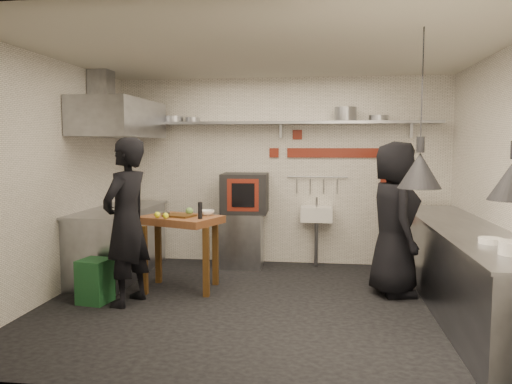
# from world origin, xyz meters

# --- Properties ---
(floor) EXTENTS (5.00, 5.00, 0.00)m
(floor) POSITION_xyz_m (0.00, 0.00, 0.00)
(floor) COLOR black
(floor) RESTS_ON ground
(ceiling) EXTENTS (5.00, 5.00, 0.00)m
(ceiling) POSITION_xyz_m (0.00, 0.00, 2.80)
(ceiling) COLOR beige
(ceiling) RESTS_ON floor
(wall_back) EXTENTS (5.00, 0.04, 2.80)m
(wall_back) POSITION_xyz_m (0.00, 2.10, 1.40)
(wall_back) COLOR white
(wall_back) RESTS_ON floor
(wall_front) EXTENTS (5.00, 0.04, 2.80)m
(wall_front) POSITION_xyz_m (0.00, -2.10, 1.40)
(wall_front) COLOR white
(wall_front) RESTS_ON floor
(wall_left) EXTENTS (0.04, 4.20, 2.80)m
(wall_left) POSITION_xyz_m (-2.50, 0.00, 1.40)
(wall_left) COLOR white
(wall_left) RESTS_ON floor
(wall_right) EXTENTS (0.04, 4.20, 2.80)m
(wall_right) POSITION_xyz_m (2.50, 0.00, 1.40)
(wall_right) COLOR white
(wall_right) RESTS_ON floor
(red_band_horiz) EXTENTS (1.70, 0.02, 0.14)m
(red_band_horiz) POSITION_xyz_m (0.95, 2.08, 1.68)
(red_band_horiz) COLOR maroon
(red_band_horiz) RESTS_ON wall_back
(red_band_vert) EXTENTS (0.14, 0.02, 1.10)m
(red_band_vert) POSITION_xyz_m (1.55, 2.08, 1.20)
(red_band_vert) COLOR maroon
(red_band_vert) RESTS_ON wall_back
(red_tile_a) EXTENTS (0.14, 0.02, 0.14)m
(red_tile_a) POSITION_xyz_m (0.25, 2.08, 1.95)
(red_tile_a) COLOR maroon
(red_tile_a) RESTS_ON wall_back
(red_tile_b) EXTENTS (0.14, 0.02, 0.14)m
(red_tile_b) POSITION_xyz_m (-0.10, 2.08, 1.68)
(red_tile_b) COLOR maroon
(red_tile_b) RESTS_ON wall_back
(back_shelf) EXTENTS (4.60, 0.34, 0.04)m
(back_shelf) POSITION_xyz_m (0.00, 1.92, 2.12)
(back_shelf) COLOR gray
(back_shelf) RESTS_ON wall_back
(shelf_bracket_left) EXTENTS (0.04, 0.06, 0.24)m
(shelf_bracket_left) POSITION_xyz_m (-1.90, 2.07, 2.02)
(shelf_bracket_left) COLOR gray
(shelf_bracket_left) RESTS_ON wall_back
(shelf_bracket_mid) EXTENTS (0.04, 0.06, 0.24)m
(shelf_bracket_mid) POSITION_xyz_m (0.00, 2.07, 2.02)
(shelf_bracket_mid) COLOR gray
(shelf_bracket_mid) RESTS_ON wall_back
(shelf_bracket_right) EXTENTS (0.04, 0.06, 0.24)m
(shelf_bracket_right) POSITION_xyz_m (1.90, 2.07, 2.02)
(shelf_bracket_right) COLOR gray
(shelf_bracket_right) RESTS_ON wall_back
(pan_far_left) EXTENTS (0.39, 0.39, 0.09)m
(pan_far_left) POSITION_xyz_m (-1.61, 1.92, 2.19)
(pan_far_left) COLOR gray
(pan_far_left) RESTS_ON back_shelf
(pan_mid_left) EXTENTS (0.28, 0.28, 0.07)m
(pan_mid_left) POSITION_xyz_m (-1.32, 1.92, 2.18)
(pan_mid_left) COLOR gray
(pan_mid_left) RESTS_ON back_shelf
(stock_pot) EXTENTS (0.40, 0.40, 0.20)m
(stock_pot) POSITION_xyz_m (0.95, 1.92, 2.24)
(stock_pot) COLOR gray
(stock_pot) RESTS_ON back_shelf
(pan_right) EXTENTS (0.30, 0.30, 0.08)m
(pan_right) POSITION_xyz_m (1.42, 1.92, 2.18)
(pan_right) COLOR gray
(pan_right) RESTS_ON back_shelf
(oven_stand) EXTENTS (0.63, 0.58, 0.80)m
(oven_stand) POSITION_xyz_m (-0.55, 1.76, 0.40)
(oven_stand) COLOR gray
(oven_stand) RESTS_ON floor
(combi_oven) EXTENTS (0.69, 0.65, 0.58)m
(combi_oven) POSITION_xyz_m (-0.50, 1.78, 1.09)
(combi_oven) COLOR black
(combi_oven) RESTS_ON oven_stand
(oven_door) EXTENTS (0.45, 0.05, 0.46)m
(oven_door) POSITION_xyz_m (-0.48, 1.48, 1.09)
(oven_door) COLOR maroon
(oven_door) RESTS_ON combi_oven
(oven_glass) EXTENTS (0.33, 0.03, 0.34)m
(oven_glass) POSITION_xyz_m (-0.48, 1.47, 1.09)
(oven_glass) COLOR black
(oven_glass) RESTS_ON oven_door
(hand_sink) EXTENTS (0.46, 0.34, 0.22)m
(hand_sink) POSITION_xyz_m (0.55, 1.92, 0.78)
(hand_sink) COLOR white
(hand_sink) RESTS_ON wall_back
(sink_tap) EXTENTS (0.03, 0.03, 0.14)m
(sink_tap) POSITION_xyz_m (0.55, 1.92, 0.96)
(sink_tap) COLOR gray
(sink_tap) RESTS_ON hand_sink
(sink_drain) EXTENTS (0.06, 0.06, 0.66)m
(sink_drain) POSITION_xyz_m (0.55, 1.88, 0.34)
(sink_drain) COLOR gray
(sink_drain) RESTS_ON floor
(utensil_rail) EXTENTS (0.90, 0.02, 0.02)m
(utensil_rail) POSITION_xyz_m (0.55, 2.06, 1.32)
(utensil_rail) COLOR gray
(utensil_rail) RESTS_ON wall_back
(counter_right) EXTENTS (0.70, 3.80, 0.90)m
(counter_right) POSITION_xyz_m (2.15, 0.00, 0.45)
(counter_right) COLOR gray
(counter_right) RESTS_ON floor
(counter_right_top) EXTENTS (0.76, 3.90, 0.03)m
(counter_right_top) POSITION_xyz_m (2.15, 0.00, 0.92)
(counter_right_top) COLOR gray
(counter_right_top) RESTS_ON counter_right
(small_bowl_right) EXTENTS (0.21, 0.21, 0.05)m
(small_bowl_right) POSITION_xyz_m (2.10, -0.89, 0.96)
(small_bowl_right) COLOR white
(small_bowl_right) RESTS_ON counter_right_top
(counter_left) EXTENTS (0.70, 1.90, 0.90)m
(counter_left) POSITION_xyz_m (-2.15, 1.05, 0.45)
(counter_left) COLOR gray
(counter_left) RESTS_ON floor
(counter_left_top) EXTENTS (0.76, 2.00, 0.03)m
(counter_left_top) POSITION_xyz_m (-2.15, 1.05, 0.92)
(counter_left_top) COLOR gray
(counter_left_top) RESTS_ON counter_left
(extractor_hood) EXTENTS (0.78, 1.60, 0.50)m
(extractor_hood) POSITION_xyz_m (-2.10, 1.05, 2.15)
(extractor_hood) COLOR gray
(extractor_hood) RESTS_ON ceiling
(hood_duct) EXTENTS (0.28, 0.28, 0.50)m
(hood_duct) POSITION_xyz_m (-2.35, 1.05, 2.55)
(hood_duct) COLOR gray
(hood_duct) RESTS_ON ceiling
(green_bin) EXTENTS (0.37, 0.37, 0.50)m
(green_bin) POSITION_xyz_m (-1.93, -0.18, 0.25)
(green_bin) COLOR #1B5428
(green_bin) RESTS_ON floor
(prep_table) EXTENTS (1.09, 0.93, 0.92)m
(prep_table) POSITION_xyz_m (-1.10, 0.47, 0.46)
(prep_table) COLOR brown
(prep_table) RESTS_ON floor
(cutting_board) EXTENTS (0.42, 0.35, 0.02)m
(cutting_board) POSITION_xyz_m (-1.11, 0.43, 0.93)
(cutting_board) COLOR #4F3112
(cutting_board) RESTS_ON prep_table
(pepper_mill) EXTENTS (0.07, 0.07, 0.20)m
(pepper_mill) POSITION_xyz_m (-0.81, 0.28, 1.02)
(pepper_mill) COLOR black
(pepper_mill) RESTS_ON prep_table
(lemon_a) EXTENTS (0.09, 0.09, 0.07)m
(lemon_a) POSITION_xyz_m (-1.33, 0.28, 0.96)
(lemon_a) COLOR #F3FC1E
(lemon_a) RESTS_ON prep_table
(lemon_b) EXTENTS (0.07, 0.07, 0.07)m
(lemon_b) POSITION_xyz_m (-1.21, 0.22, 0.96)
(lemon_b) COLOR #F3FC1E
(lemon_b) RESTS_ON prep_table
(veg_ball) EXTENTS (0.12, 0.12, 0.10)m
(veg_ball) POSITION_xyz_m (-1.02, 0.58, 0.97)
(veg_ball) COLOR #669745
(veg_ball) RESTS_ON prep_table
(steel_tray) EXTENTS (0.22, 0.18, 0.03)m
(steel_tray) POSITION_xyz_m (-1.37, 0.59, 0.94)
(steel_tray) COLOR gray
(steel_tray) RESTS_ON prep_table
(bowl) EXTENTS (0.23, 0.23, 0.06)m
(bowl) POSITION_xyz_m (-0.81, 0.59, 0.95)
(bowl) COLOR white
(bowl) RESTS_ON prep_table
(heat_lamp_near) EXTENTS (0.44, 0.44, 1.39)m
(heat_lamp_near) POSITION_xyz_m (1.47, -0.93, 2.11)
(heat_lamp_near) COLOR black
(heat_lamp_near) RESTS_ON ceiling
(chef_left) EXTENTS (0.61, 0.78, 1.88)m
(chef_left) POSITION_xyz_m (-1.54, -0.16, 0.94)
(chef_left) COLOR black
(chef_left) RESTS_ON floor
(chef_right) EXTENTS (0.71, 0.97, 1.84)m
(chef_right) POSITION_xyz_m (1.49, 0.61, 0.92)
(chef_right) COLOR black
(chef_right) RESTS_ON floor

